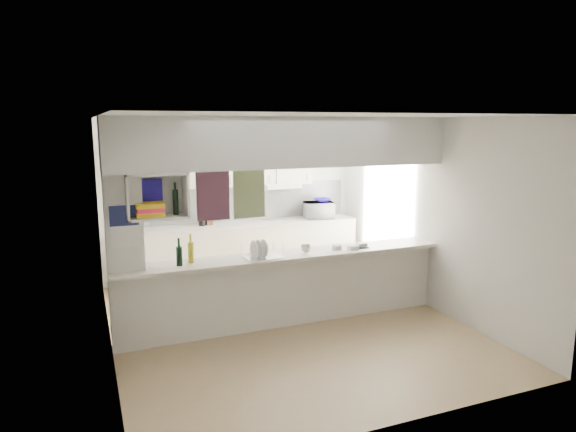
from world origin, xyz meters
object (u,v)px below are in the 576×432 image
microwave (319,210)px  bowl (322,200)px  wine_bottles (185,254)px  dish_rack (262,250)px

microwave → bowl: bearing=154.3°
microwave → bowl: (0.05, -0.04, 0.17)m
microwave → bowl: 0.18m
microwave → wine_bottles: wine_bottles is taller
microwave → bowl: bowl is taller
wine_bottles → bowl: bearing=36.7°
microwave → bowl: size_ratio=1.80×
bowl → wine_bottles: bowl is taller
bowl → microwave: bearing=141.7°
bowl → dish_rack: bearing=-130.9°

